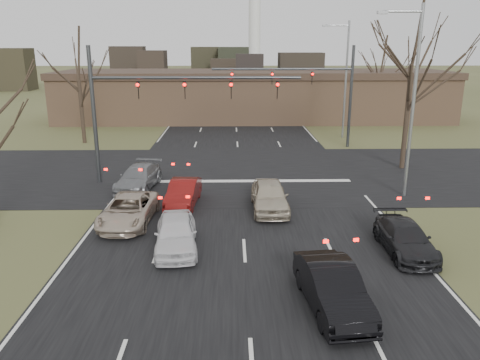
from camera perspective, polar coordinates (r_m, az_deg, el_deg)
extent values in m
plane|color=#444826|center=(16.42, 0.84, -13.00)|extent=(360.00, 360.00, 0.00)
cube|color=black|center=(74.77, -0.70, 9.99)|extent=(14.00, 300.00, 0.02)
cube|color=black|center=(30.41, -0.09, 0.91)|extent=(200.00, 14.00, 0.02)
cube|color=#916B4E|center=(52.71, 1.68, 9.92)|extent=(42.00, 10.00, 4.60)
cube|color=#38281E|center=(52.49, 1.70, 12.79)|extent=(42.40, 10.40, 0.70)
cylinder|color=silver|center=(134.80, 1.80, 19.95)|extent=(3.20, 3.20, 34.00)
cylinder|color=#383A3D|center=(28.76, -17.36, 7.42)|extent=(0.24, 0.24, 8.00)
cylinder|color=#383A3D|center=(27.47, -5.37, 12.31)|extent=(12.00, 0.18, 0.18)
imported|color=black|center=(27.97, -12.27, 10.65)|extent=(0.16, 0.20, 1.00)
imported|color=black|center=(27.58, -6.73, 10.83)|extent=(0.16, 0.20, 1.00)
imported|color=black|center=(27.45, -1.09, 10.91)|extent=(0.16, 0.20, 1.00)
imported|color=black|center=(27.58, 4.56, 10.89)|extent=(0.16, 0.20, 1.00)
cylinder|color=#383A3D|center=(38.74, 13.33, 9.78)|extent=(0.24, 0.24, 8.00)
cylinder|color=#383A3D|center=(37.60, 5.18, 13.33)|extent=(11.00, 0.18, 0.18)
imported|color=black|center=(37.96, 8.77, 12.17)|extent=(0.16, 0.20, 1.00)
imported|color=black|center=(37.56, 3.93, 12.28)|extent=(0.16, 0.20, 1.00)
imported|color=black|center=(37.42, -0.98, 12.30)|extent=(0.16, 0.20, 1.00)
cylinder|color=gray|center=(26.30, 20.35, 8.60)|extent=(0.18, 0.18, 10.00)
cylinder|color=gray|center=(25.83, 19.21, 18.85)|extent=(2.00, 0.12, 0.12)
cube|color=gray|center=(25.52, 16.97, 18.96)|extent=(0.50, 0.25, 0.15)
cylinder|color=gray|center=(42.64, 12.76, 11.71)|extent=(0.18, 0.18, 10.00)
cylinder|color=gray|center=(42.34, 11.78, 17.98)|extent=(2.00, 0.12, 0.12)
cube|color=gray|center=(42.14, 10.39, 17.99)|extent=(0.50, 0.25, 0.15)
cylinder|color=black|center=(32.80, 19.60, 6.73)|extent=(0.32, 0.32, 6.33)
cylinder|color=black|center=(41.63, -18.72, 7.85)|extent=(0.32, 0.32, 5.23)
cylinder|color=black|center=(52.01, 16.50, 9.38)|extent=(0.32, 0.32, 4.95)
imported|color=#BDAD99|center=(22.29, -13.42, -3.58)|extent=(2.38, 4.76, 1.29)
imported|color=silver|center=(19.14, -7.82, -6.44)|extent=(2.04, 4.25, 1.40)
imported|color=black|center=(15.24, 11.19, -12.75)|extent=(1.97, 4.47, 1.43)
imported|color=black|center=(19.85, 19.48, -6.72)|extent=(1.69, 4.16, 1.21)
imported|color=slate|center=(27.54, -12.24, 0.31)|extent=(2.44, 4.78, 1.33)
imported|color=#640F0E|center=(24.32, -6.92, -1.57)|extent=(1.69, 4.04, 1.30)
imported|color=#C1B59C|center=(23.42, 3.63, -1.95)|extent=(1.78, 4.38, 1.49)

